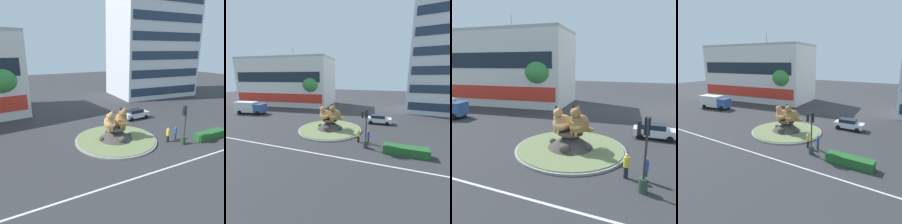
{
  "view_description": "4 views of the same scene",
  "coord_description": "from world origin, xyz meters",
  "views": [
    {
      "loc": [
        -11.55,
        -21.05,
        10.56
      ],
      "look_at": [
        1.06,
        3.04,
        2.67
      ],
      "focal_mm": 34.21,
      "sensor_mm": 36.0,
      "label": 1
    },
    {
      "loc": [
        9.1,
        -21.8,
        8.14
      ],
      "look_at": [
        0.88,
        1.3,
        2.68
      ],
      "focal_mm": 25.05,
      "sensor_mm": 36.0,
      "label": 2
    },
    {
      "loc": [
        6.56,
        -17.19,
        7.52
      ],
      "look_at": [
        -1.89,
        3.06,
        2.68
      ],
      "focal_mm": 34.75,
      "sensor_mm": 36.0,
      "label": 3
    },
    {
      "loc": [
        16.48,
        -23.86,
        9.88
      ],
      "look_at": [
        -0.26,
        1.27,
        2.64
      ],
      "focal_mm": 34.36,
      "sensor_mm": 36.0,
      "label": 4
    }
  ],
  "objects": [
    {
      "name": "lane_centreline",
      "position": [
        0.0,
        -7.83,
        0.0
      ],
      "size": [
        112.0,
        0.2,
        0.01
      ],
      "primitive_type": "cube",
      "color": "silver",
      "rests_on": "ground"
    },
    {
      "name": "hatchback_near_shophouse",
      "position": [
        6.94,
        6.11,
        0.82
      ],
      "size": [
        4.29,
        2.11,
        1.56
      ],
      "rotation": [
        0.0,
        0.0,
        0.05
      ],
      "color": "silver",
      "rests_on": "ground"
    },
    {
      "name": "traffic_light_mast",
      "position": [
        6.31,
        -4.55,
        3.38
      ],
      "size": [
        0.71,
        0.61,
        4.61
      ],
      "rotation": [
        0.0,
        0.0,
        1.72
      ],
      "color": "#2D2D33",
      "rests_on": "ground"
    },
    {
      "name": "roundabout_island",
      "position": [
        -0.0,
        -0.01,
        0.52
      ],
      "size": [
        9.86,
        9.86,
        1.59
      ],
      "color": "gray",
      "rests_on": "ground"
    },
    {
      "name": "clipped_hedge_strip",
      "position": [
        10.73,
        -4.83,
        0.45
      ],
      "size": [
        4.61,
        1.2,
        0.9
      ],
      "primitive_type": "cube",
      "color": "#235B28",
      "rests_on": "ground"
    },
    {
      "name": "delivery_box_truck",
      "position": [
        -21.39,
        4.33,
        1.5
      ],
      "size": [
        6.99,
        3.47,
        2.72
      ],
      "rotation": [
        0.0,
        0.0,
        0.18
      ],
      "color": "#335693",
      "rests_on": "ground"
    },
    {
      "name": "shophouse_block",
      "position": [
        -21.6,
        18.93,
        6.84
      ],
      "size": [
        27.91,
        14.85,
        16.99
      ],
      "rotation": [
        0.0,
        0.0,
        0.12
      ],
      "color": "silver",
      "rests_on": "ground"
    },
    {
      "name": "cat_statue_calico",
      "position": [
        -0.84,
        0.01,
        2.48
      ],
      "size": [
        2.09,
        2.46,
        2.45
      ],
      "rotation": [
        0.0,
        0.0,
        -1.93
      ],
      "color": "tan",
      "rests_on": "roundabout_island"
    },
    {
      "name": "ground_plane",
      "position": [
        0.0,
        0.0,
        0.0
      ],
      "size": [
        160.0,
        160.0,
        0.0
      ],
      "primitive_type": "plane",
      "color": "#333335"
    },
    {
      "name": "litter_bin",
      "position": [
        6.41,
        -4.58,
        0.45
      ],
      "size": [
        0.56,
        0.56,
        0.9
      ],
      "color": "#2D4233",
      "rests_on": "ground"
    },
    {
      "name": "pedestrian_yellow_shirt",
      "position": [
        5.27,
        -3.26,
        0.92
      ],
      "size": [
        0.4,
        0.4,
        1.76
      ],
      "rotation": [
        0.0,
        0.0,
        1.97
      ],
      "color": "black",
      "rests_on": "ground"
    },
    {
      "name": "cat_statue_tabby",
      "position": [
        0.78,
        0.02,
        2.57
      ],
      "size": [
        2.3,
        2.8,
        2.67
      ],
      "rotation": [
        0.0,
        0.0,
        -1.83
      ],
      "color": "#9E703D",
      "rests_on": "roundabout_island"
    },
    {
      "name": "pedestrian_blue_shirt",
      "position": [
        6.5,
        -3.19,
        0.89
      ],
      "size": [
        0.32,
        0.32,
        1.68
      ],
      "rotation": [
        0.0,
        0.0,
        1.4
      ],
      "color": "#33384C",
      "rests_on": "ground"
    },
    {
      "name": "broadleaf_tree_behind_island",
      "position": [
        -11.54,
        15.78,
        6.17
      ],
      "size": [
        5.3,
        5.3,
        8.47
      ],
      "color": "brown",
      "rests_on": "ground"
    }
  ]
}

